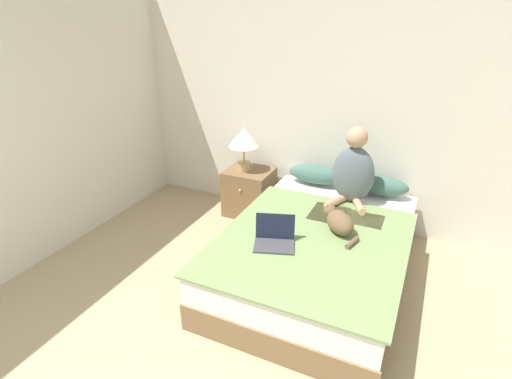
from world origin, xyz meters
TOP-DOWN VIEW (x-y plane):
  - wall_back at (0.00, 3.54)m, footprint 5.52×0.05m
  - wall_side at (-2.29, 1.76)m, footprint 0.05×4.52m
  - bed at (0.18, 2.41)m, footprint 1.47×2.13m
  - pillow_near at (-0.14, 3.34)m, footprint 0.59×0.23m
  - pillow_far at (0.50, 3.34)m, footprint 0.59×0.23m
  - person_sitting at (0.29, 3.06)m, footprint 0.40×0.39m
  - cat_tabby at (0.33, 2.44)m, footprint 0.36×0.41m
  - laptop_open at (-0.08, 2.03)m, footprint 0.38×0.34m
  - nightstand at (-0.89, 3.25)m, footprint 0.50×0.47m
  - table_lamp at (-0.94, 3.23)m, footprint 0.33×0.33m

SIDE VIEW (x-z plane):
  - bed at x=0.18m, z-range 0.00..0.48m
  - nightstand at x=-0.89m, z-range 0.00..0.53m
  - laptop_open at x=-0.08m, z-range 0.42..0.64m
  - cat_tabby at x=0.33m, z-range 0.49..0.67m
  - pillow_near at x=-0.14m, z-range 0.48..0.68m
  - pillow_far at x=0.50m, z-range 0.48..0.68m
  - person_sitting at x=0.29m, z-range 0.43..1.17m
  - table_lamp at x=-0.94m, z-range 0.65..1.14m
  - wall_back at x=0.00m, z-range 0.00..2.55m
  - wall_side at x=-2.29m, z-range 0.00..2.55m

